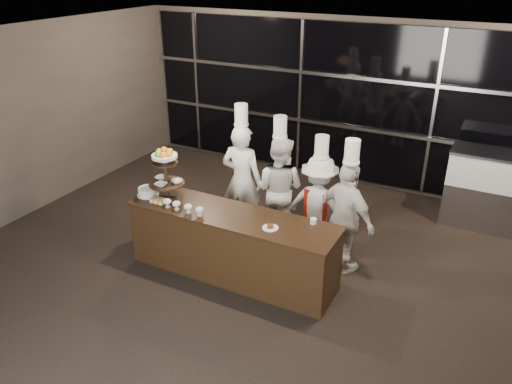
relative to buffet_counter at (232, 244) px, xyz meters
The scene contains 14 objects.
room 1.75m from the buffet_counter, 65.27° to the right, with size 10.00×10.00×10.00m.
window_wall 3.84m from the buffet_counter, 80.82° to the left, with size 8.60×0.10×2.80m.
buffet_counter is the anchor object (origin of this frame).
display_stand 1.33m from the buffet_counter, behind, with size 0.48×0.48×0.74m.
compotes 0.83m from the buffet_counter, 159.69° to the right, with size 0.61×0.11×0.12m.
layer_cake 1.40m from the buffet_counter, behind, with size 0.30×0.30×0.11m.
pastry_squares 1.15m from the buffet_counter, behind, with size 0.20×0.13×0.05m.
small_plate 0.77m from the buffet_counter, ahead, with size 0.20×0.20×0.05m.
chef_cup 1.16m from the buffet_counter, 13.71° to the left, with size 0.08×0.08×0.07m, color white.
display_case 4.19m from the buffet_counter, 46.09° to the left, with size 1.37×0.60×1.24m.
chef_a 1.23m from the buffet_counter, 112.17° to the left, with size 0.66×0.46×2.04m.
chef_b 1.25m from the buffet_counter, 84.59° to the left, with size 0.80×0.63×1.91m.
chef_c 1.37m from the buffet_counter, 55.15° to the left, with size 0.97×0.59×1.76m.
chef_d 1.55m from the buffet_counter, 32.13° to the left, with size 1.00×0.76×1.88m.
Camera 1 is at (2.30, -3.57, 3.92)m, focal length 35.00 mm.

